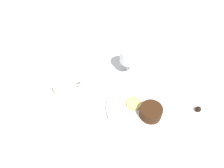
{
  "coord_description": "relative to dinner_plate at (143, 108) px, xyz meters",
  "views": [
    {
      "loc": [
        -0.28,
        -0.42,
        0.68
      ],
      "look_at": [
        -0.08,
        0.07,
        0.04
      ],
      "focal_mm": 35.0,
      "sensor_mm": 36.0,
      "label": 1
    }
  ],
  "objects": [
    {
      "name": "pineapple_slice",
      "position": [
        -0.02,
        0.02,
        0.01
      ],
      "size": [
        0.06,
        0.06,
        0.01
      ],
      "color": "#EFE075",
      "rests_on": "dinner_plate"
    },
    {
      "name": "wine_glass",
      "position": [
        0.03,
        0.19,
        0.07
      ],
      "size": [
        0.07,
        0.07,
        0.12
      ],
      "color": "silver",
      "rests_on": "ground_plane"
    },
    {
      "name": "fork",
      "position": [
        0.19,
        0.01,
        -0.01
      ],
      "size": [
        0.05,
        0.18,
        0.01
      ],
      "color": "silver",
      "rests_on": "ground_plane"
    },
    {
      "name": "coffee_cup",
      "position": [
        -0.24,
        0.17,
        0.03
      ],
      "size": [
        0.11,
        0.09,
        0.06
      ],
      "color": "white",
      "rests_on": "saucer"
    },
    {
      "name": "chocolate_truffle",
      "position": [
        0.18,
        -0.08,
        0.0
      ],
      "size": [
        0.02,
        0.02,
        0.02
      ],
      "color": "black",
      "rests_on": "ground_plane"
    },
    {
      "name": "saucer",
      "position": [
        -0.24,
        0.17,
        -0.0
      ],
      "size": [
        0.16,
        0.16,
        0.01
      ],
      "color": "white",
      "rests_on": "ground_plane"
    },
    {
      "name": "spoon",
      "position": [
        -0.19,
        0.17,
        0.0
      ],
      "size": [
        0.06,
        0.11,
        0.0
      ],
      "color": "silver",
      "rests_on": "saucer"
    },
    {
      "name": "dessert_cake",
      "position": [
        0.01,
        -0.04,
        0.03
      ],
      "size": [
        0.08,
        0.08,
        0.04
      ],
      "color": "#381E0F",
      "rests_on": "dinner_plate"
    },
    {
      "name": "ground_plane",
      "position": [
        0.01,
        0.05,
        -0.01
      ],
      "size": [
        3.0,
        3.0,
        0.0
      ],
      "primitive_type": "plane",
      "color": "white"
    },
    {
      "name": "dinner_plate",
      "position": [
        0.0,
        0.0,
        0.0
      ],
      "size": [
        0.27,
        0.27,
        0.01
      ],
      "color": "white",
      "rests_on": "ground_plane"
    }
  ]
}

